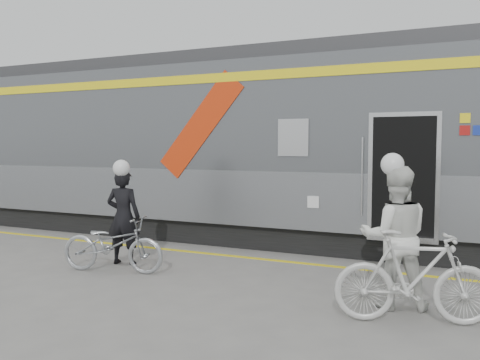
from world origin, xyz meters
The scene contains 9 objects.
ground centered at (0.00, 0.00, 0.00)m, with size 90.00×90.00×0.00m, color slate.
train centered at (0.78, 4.19, 2.05)m, with size 24.00×3.17×4.10m.
safety_strip centered at (0.00, 2.15, 0.00)m, with size 24.00×0.12×0.01m, color yellow.
man centered at (-1.53, 0.79, 0.85)m, with size 0.62×0.40×1.69m, color black.
bicycle_left centered at (-1.33, 0.24, 0.47)m, with size 0.62×1.77×0.93m, color #A5A8AC.
woman centered at (3.18, 0.33, 0.92)m, with size 0.90×0.70×1.84m, color white.
bicycle_right centered at (3.48, -0.22, 0.56)m, with size 0.53×1.86×1.12m, color beige.
helmet_man centered at (-1.53, 0.79, 1.84)m, with size 0.29×0.29×0.29m, color white.
helmet_woman centered at (3.18, 0.33, 1.99)m, with size 0.30×0.30×0.30m, color white.
Camera 1 is at (4.10, -6.41, 2.12)m, focal length 38.00 mm.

